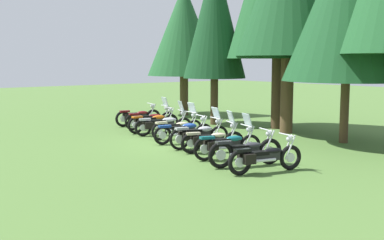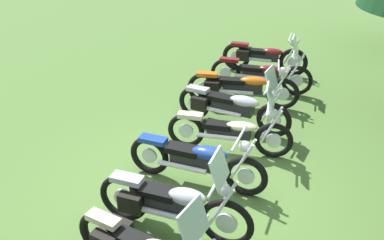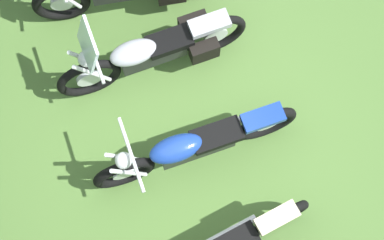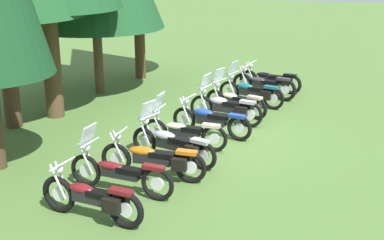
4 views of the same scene
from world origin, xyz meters
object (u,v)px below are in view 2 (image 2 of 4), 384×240
(motorcycle_0, at_px, (263,56))
(motorcycle_3, at_px, (231,105))
(motorcycle_2, at_px, (240,87))
(motorcycle_1, at_px, (262,73))
(motorcycle_6, at_px, (171,203))
(motorcycle_4, at_px, (231,130))
(motorcycle_5, at_px, (197,160))

(motorcycle_0, xyz_separation_m, motorcycle_3, (3.00, -0.69, 0.03))
(motorcycle_0, relative_size, motorcycle_2, 0.90)
(motorcycle_1, height_order, motorcycle_2, motorcycle_1)
(motorcycle_6, bearing_deg, motorcycle_2, 91.70)
(motorcycle_3, xyz_separation_m, motorcycle_4, (0.96, 0.03, -0.02))
(motorcycle_3, height_order, motorcycle_4, motorcycle_3)
(motorcycle_3, height_order, motorcycle_5, motorcycle_3)
(motorcycle_5, relative_size, motorcycle_6, 1.03)
(motorcycle_6, bearing_deg, motorcycle_3, 90.96)
(motorcycle_0, relative_size, motorcycle_6, 0.99)
(motorcycle_2, xyz_separation_m, motorcycle_3, (0.97, -0.16, 0.02))
(motorcycle_0, relative_size, motorcycle_4, 0.97)
(motorcycle_4, bearing_deg, motorcycle_0, 86.68)
(motorcycle_2, distance_m, motorcycle_4, 1.93)
(motorcycle_0, xyz_separation_m, motorcycle_5, (4.97, -1.16, 0.01))
(motorcycle_3, relative_size, motorcycle_6, 1.03)
(motorcycle_5, xyz_separation_m, motorcycle_6, (1.12, -0.23, 0.04))
(motorcycle_1, height_order, motorcycle_3, motorcycle_1)
(motorcycle_2, bearing_deg, motorcycle_3, -95.63)
(motorcycle_0, bearing_deg, motorcycle_2, -93.05)
(motorcycle_6, bearing_deg, motorcycle_5, 92.05)
(motorcycle_6, bearing_deg, motorcycle_4, 84.91)
(motorcycle_3, distance_m, motorcycle_5, 2.03)
(motorcycle_0, distance_m, motorcycle_5, 5.10)
(motorcycle_1, relative_size, motorcycle_4, 1.05)
(motorcycle_5, height_order, motorcycle_6, motorcycle_6)
(motorcycle_0, height_order, motorcycle_5, motorcycle_0)
(motorcycle_0, height_order, motorcycle_6, motorcycle_6)
(motorcycle_0, height_order, motorcycle_1, motorcycle_1)
(motorcycle_0, xyz_separation_m, motorcycle_4, (3.96, -0.67, 0.00))
(motorcycle_3, xyz_separation_m, motorcycle_6, (3.09, -0.69, 0.02))
(motorcycle_1, relative_size, motorcycle_3, 1.04)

